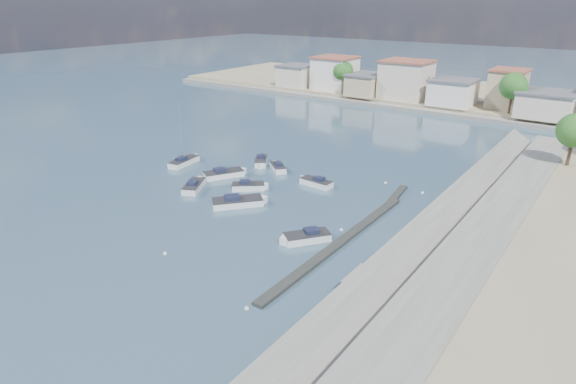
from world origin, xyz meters
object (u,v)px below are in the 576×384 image
object	(u,v)px
motorboat_c	(315,182)
motorboat_g	(261,162)
sailboat	(185,161)
motorboat_f	(277,167)
motorboat_b	(250,187)
motorboat_h	(240,202)
motorboat_e	(226,174)
motorboat_d	(305,238)
motorboat_a	(195,186)

from	to	relation	value
motorboat_c	motorboat_g	bearing A→B (deg)	167.12
sailboat	motorboat_f	bearing A→B (deg)	24.74
motorboat_b	motorboat_c	distance (m)	8.37
motorboat_h	motorboat_e	bearing A→B (deg)	142.01
motorboat_b	motorboat_d	distance (m)	15.36
motorboat_a	motorboat_c	world-z (taller)	same
motorboat_b	motorboat_g	xyz separation A→B (m)	(-5.06, 8.50, 0.00)
motorboat_c	motorboat_e	bearing A→B (deg)	-159.66
sailboat	motorboat_b	bearing A→B (deg)	-8.86
motorboat_c	motorboat_f	xyz separation A→B (m)	(-7.48, 1.93, -0.00)
motorboat_a	sailboat	bearing A→B (deg)	143.55
motorboat_c	sailboat	size ratio (longest dim) A/B	0.54
motorboat_b	motorboat_c	size ratio (longest dim) A/B	0.86
motorboat_a	motorboat_b	bearing A→B (deg)	33.29
motorboat_b	motorboat_e	xyz separation A→B (m)	(-5.72, 1.73, 0.00)
motorboat_c	motorboat_f	size ratio (longest dim) A/B	1.25
motorboat_b	sailboat	distance (m)	14.30
motorboat_f	motorboat_a	bearing A→B (deg)	-109.73
motorboat_c	motorboat_a	bearing A→B (deg)	-139.86
motorboat_g	sailboat	size ratio (longest dim) A/B	0.47
motorboat_g	motorboat_h	distance (m)	14.89
motorboat_a	motorboat_c	size ratio (longest dim) A/B	1.03
sailboat	motorboat_g	bearing A→B (deg)	34.77
motorboat_e	motorboat_h	world-z (taller)	same
motorboat_f	motorboat_g	xyz separation A→B (m)	(-3.40, 0.55, 0.00)
motorboat_f	motorboat_g	world-z (taller)	same
motorboat_e	sailboat	bearing A→B (deg)	176.80
motorboat_a	motorboat_f	distance (m)	12.56
motorboat_e	motorboat_h	xyz separation A→B (m)	(7.96, -6.21, 0.00)
motorboat_c	motorboat_g	size ratio (longest dim) A/B	1.15
motorboat_a	motorboat_f	size ratio (longest dim) A/B	1.29
motorboat_e	motorboat_b	bearing A→B (deg)	-16.84
sailboat	motorboat_a	bearing A→B (deg)	-36.45
motorboat_d	sailboat	distance (m)	29.18
motorboat_b	motorboat_d	xyz separation A→B (m)	(13.36, -7.58, -0.00)
motorboat_g	motorboat_b	bearing A→B (deg)	-59.25
motorboat_b	motorboat_g	bearing A→B (deg)	120.75
motorboat_e	motorboat_h	size ratio (longest dim) A/B	0.96
motorboat_a	motorboat_g	size ratio (longest dim) A/B	1.18
motorboat_d	sailboat	world-z (taller)	sailboat
motorboat_c	motorboat_e	size ratio (longest dim) A/B	0.86
motorboat_d	motorboat_f	world-z (taller)	same
motorboat_a	motorboat_b	size ratio (longest dim) A/B	1.19
motorboat_b	motorboat_h	size ratio (longest dim) A/B	0.71
motorboat_h	motorboat_c	bearing A→B (deg)	71.12
motorboat_h	sailboat	distance (m)	17.68
motorboat_a	motorboat_h	bearing A→B (deg)	-4.26
motorboat_c	motorboat_f	world-z (taller)	same
motorboat_g	motorboat_f	bearing A→B (deg)	-9.25
motorboat_b	motorboat_f	xyz separation A→B (m)	(-1.66, 7.95, 0.00)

